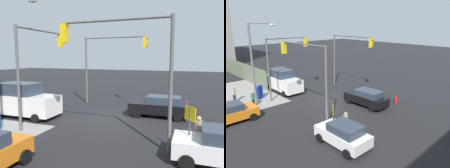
{
  "view_description": "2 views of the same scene",
  "coord_description": "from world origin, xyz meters",
  "views": [
    {
      "loc": [
        -5.47,
        14.82,
        4.58
      ],
      "look_at": [
        -0.22,
        0.85,
        2.73
      ],
      "focal_mm": 35.0,
      "sensor_mm": 36.0,
      "label": 1
    },
    {
      "loc": [
        -15.99,
        14.18,
        8.09
      ],
      "look_at": [
        -0.98,
        0.03,
        2.12
      ],
      "focal_mm": 35.0,
      "sensor_mm": 36.0,
      "label": 2
    }
  ],
  "objects": [
    {
      "name": "pedestrian_waiting",
      "position": [
        6.8,
        7.4,
        0.89
      ],
      "size": [
        0.36,
        0.36,
        1.71
      ],
      "rotation": [
        0.0,
        0.0,
        3.33
      ],
      "color": "#9E937A",
      "rests_on": "ground"
    },
    {
      "name": "construction_fence",
      "position": [
        17.58,
        3.2,
        1.2
      ],
      "size": [
        19.15,
        0.12,
        2.4
      ],
      "primitive_type": "cube",
      "color": "#607056",
      "rests_on": "ground"
    },
    {
      "name": "pedestrian_crossing",
      "position": [
        4.2,
        6.5,
        0.82
      ],
      "size": [
        0.36,
        0.36,
        1.58
      ],
      "rotation": [
        0.0,
        0.0,
        1.68
      ],
      "color": "#2D664C",
      "rests_on": "ground"
    },
    {
      "name": "warning_sign_two_way",
      "position": [
        -5.4,
        4.66,
        1.64
      ],
      "size": [
        0.48,
        0.48,
        2.4
      ],
      "color": "#4C4C4C",
      "rests_on": "ground"
    },
    {
      "name": "coupe_orange",
      "position": [
        2.07,
        9.18,
        0.84
      ],
      "size": [
        2.02,
        3.82,
        1.62
      ],
      "color": "orange",
      "rests_on": "ground"
    },
    {
      "name": "traffic_signal_ne_corner",
      "position": [
        4.5,
        2.62,
        4.6
      ],
      "size": [
        0.36,
        4.98,
        6.5
      ],
      "color": "#59595B",
      "rests_on": "ground"
    },
    {
      "name": "traffic_signal_se_corner",
      "position": [
        2.12,
        -4.5,
        4.67
      ],
      "size": [
        6.17,
        0.36,
        6.5
      ],
      "color": "#59595B",
      "rests_on": "ground"
    },
    {
      "name": "van_white_delivery",
      "position": [
        6.69,
        1.8,
        1.28
      ],
      "size": [
        5.4,
        2.32,
        2.62
      ],
      "color": "white",
      "rests_on": "ground"
    },
    {
      "name": "mailbox_blue",
      "position": [
        6.2,
        5.0,
        0.76
      ],
      "size": [
        0.56,
        0.64,
        1.43
      ],
      "color": "navy",
      "rests_on": "ground"
    },
    {
      "name": "fire_hydrant",
      "position": [
        -5.0,
        -4.2,
        0.49
      ],
      "size": [
        0.26,
        0.26,
        0.94
      ],
      "color": "red",
      "rests_on": "ground"
    },
    {
      "name": "street_lamp_corner",
      "position": [
        4.9,
        5.59,
        4.7
      ],
      "size": [
        2.34,
        1.67,
        8.0
      ],
      "color": "slate",
      "rests_on": "ground"
    },
    {
      "name": "pedestrian_walking_north",
      "position": [
        -5.8,
        3.8,
        0.92
      ],
      "size": [
        0.36,
        0.36,
        1.76
      ],
      "rotation": [
        0.0,
        0.0,
        4.4
      ],
      "color": "#9E937A",
      "rests_on": "ground"
    },
    {
      "name": "hatchback_black",
      "position": [
        -3.15,
        -1.8,
        0.84
      ],
      "size": [
        4.45,
        2.02,
        1.62
      ],
      "color": "black",
      "rests_on": "ground"
    },
    {
      "name": "ground_plane",
      "position": [
        0.0,
        0.0,
        0.0
      ],
      "size": [
        120.0,
        120.0,
        0.0
      ],
      "primitive_type": "plane",
      "color": "black"
    },
    {
      "name": "traffic_signal_nw_corner",
      "position": [
        -2.18,
        4.5,
        4.66
      ],
      "size": [
        6.02,
        0.36,
        6.5
      ],
      "color": "#59595B",
      "rests_on": "ground"
    },
    {
      "name": "coupe_white",
      "position": [
        -6.75,
        4.99,
        0.84
      ],
      "size": [
        3.89,
        2.02,
        1.62
      ],
      "color": "white",
      "rests_on": "ground"
    }
  ]
}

